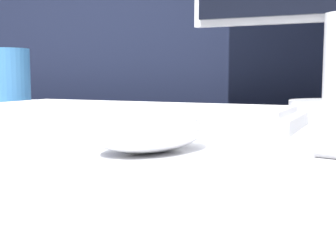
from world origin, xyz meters
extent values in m
cube|color=black|center=(0.00, 0.58, 0.65)|extent=(5.00, 0.03, 1.29)
ellipsoid|color=white|center=(-0.04, -0.14, 0.77)|extent=(0.10, 0.12, 0.03)
cube|color=silver|center=(-0.16, 0.05, 0.76)|extent=(0.41, 0.14, 0.02)
cube|color=silver|center=(-0.16, 0.05, 0.77)|extent=(0.39, 0.12, 0.01)
cylinder|color=teal|center=(-0.44, 0.11, 0.80)|extent=(0.08, 0.08, 0.10)
camera|label=1|loc=(0.13, -0.48, 0.81)|focal=50.00mm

